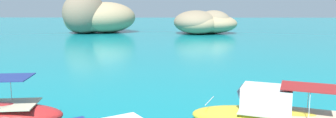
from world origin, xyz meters
name	(u,v)px	position (x,y,z in m)	size (l,w,h in m)	color
islet_large	(95,17)	(-19.36, 76.97, 3.65)	(20.27, 20.92, 9.45)	#9E8966
islet_small	(203,23)	(6.33, 74.47, 2.40)	(16.12, 15.05, 5.37)	#84755B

